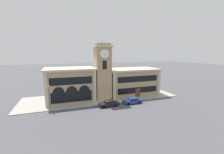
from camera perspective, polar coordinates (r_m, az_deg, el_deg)
ground_plane at (r=37.66m, az=-1.46°, el=-10.36°), size 300.00×300.00×0.00m
sidewalk_kerb at (r=43.44m, az=-4.06°, el=-7.59°), size 42.54×12.71×0.15m
clock_tower at (r=40.42m, az=-3.60°, el=2.04°), size 4.68×4.68×16.25m
town_hall_left_wing at (r=41.43m, az=-15.54°, el=-2.62°), size 12.89×8.58×8.68m
town_hall_right_wing at (r=46.30m, az=7.51°, el=-1.62°), size 15.68×8.58×7.89m
parked_car_near at (r=36.13m, az=-1.18°, el=-9.97°), size 4.76×1.93×1.42m
parked_car_mid at (r=38.45m, az=7.86°, el=-8.88°), size 4.85×1.82×1.40m
street_lamp at (r=35.31m, az=-22.85°, el=-5.86°), size 0.36×0.36×5.67m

